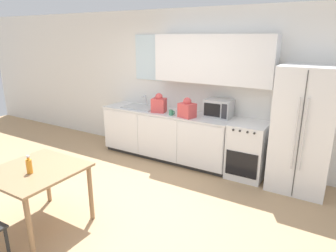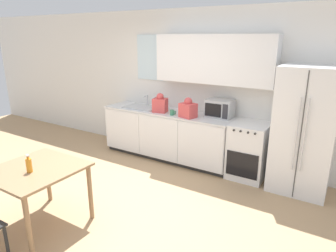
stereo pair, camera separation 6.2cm
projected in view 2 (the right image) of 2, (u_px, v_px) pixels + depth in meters
The scene contains 12 objects.
ground_plane at pixel (124, 202), 4.21m from camera, with size 12.00×12.00×0.00m, color tan.
wall_back at pixel (197, 81), 5.36m from camera, with size 12.00×0.38×2.70m.
kitchen_counter at pixel (167, 135), 5.61m from camera, with size 2.52×0.66×0.91m.
oven_range at pixel (249, 151), 4.84m from camera, with size 0.58×0.63×0.91m.
refrigerator at pixel (304, 131), 4.29m from camera, with size 0.81×0.70×1.85m.
kitchen_sink at pixel (142, 107), 5.78m from camera, with size 0.66×0.45×0.21m.
microwave at pixel (220, 109), 5.05m from camera, with size 0.44×0.33×0.30m.
coffee_mug at pixel (172, 113), 5.21m from camera, with size 0.11×0.08×0.09m.
grocery_bag_0 at pixel (160, 104), 5.40m from camera, with size 0.28×0.26×0.35m.
grocery_bag_1 at pixel (188, 109), 5.04m from camera, with size 0.30×0.27×0.34m.
dining_table at pixel (36, 177), 3.52m from camera, with size 0.95×0.97×0.76m.
drink_bottle at pixel (29, 165), 3.36m from camera, with size 0.06×0.06×0.21m.
Camera 2 is at (2.49, -2.83, 2.24)m, focal length 32.00 mm.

